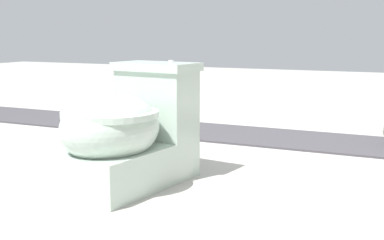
# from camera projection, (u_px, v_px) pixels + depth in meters

# --- Properties ---
(ground_plane) EXTENTS (14.00, 14.00, 0.00)m
(ground_plane) POSITION_uv_depth(u_px,v_px,m) (128.00, 187.00, 2.22)
(ground_plane) COLOR #A8A59E
(gravel_strip) EXTENTS (0.56, 8.00, 0.01)m
(gravel_strip) POSITION_uv_depth(u_px,v_px,m) (315.00, 141.00, 3.12)
(gravel_strip) COLOR #423F44
(gravel_strip) RESTS_ON ground
(toilet) EXTENTS (0.68, 0.46, 0.52)m
(toilet) POSITION_uv_depth(u_px,v_px,m) (126.00, 134.00, 2.22)
(toilet) COLOR #B2C6B7
(toilet) RESTS_ON ground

